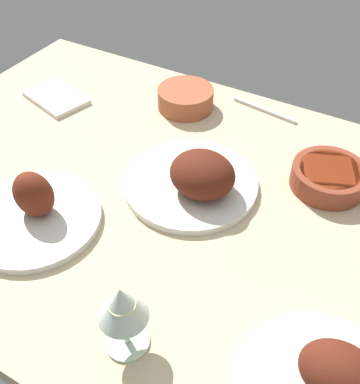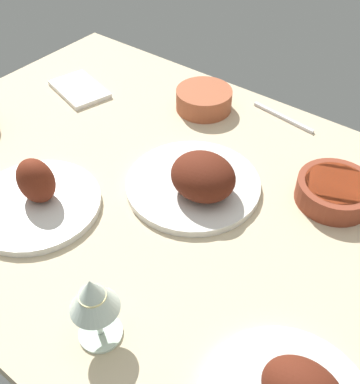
# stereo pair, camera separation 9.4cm
# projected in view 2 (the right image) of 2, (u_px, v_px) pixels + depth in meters

# --- Properties ---
(dining_table) EXTENTS (1.40, 0.90, 0.04)m
(dining_table) POSITION_uv_depth(u_px,v_px,m) (180.00, 206.00, 0.97)
(dining_table) COLOR #C6B28E
(dining_table) RESTS_ON ground
(plate_near_viewer) EXTENTS (0.28, 0.28, 0.10)m
(plate_near_viewer) POSITION_uv_depth(u_px,v_px,m) (198.00, 180.00, 0.95)
(plate_near_viewer) COLOR silver
(plate_near_viewer) RESTS_ON dining_table
(plate_far_side) EXTENTS (0.26, 0.26, 0.11)m
(plate_far_side) POSITION_uv_depth(u_px,v_px,m) (36.00, 197.00, 0.92)
(plate_far_side) COLOR silver
(plate_far_side) RESTS_ON dining_table
(bowl_sauce) EXTENTS (0.16, 0.16, 0.05)m
(bowl_sauce) POSITION_uv_depth(u_px,v_px,m) (335.00, 190.00, 0.94)
(bowl_sauce) COLOR brown
(bowl_sauce) RESTS_ON dining_table
(bowl_soup) EXTENTS (0.14, 0.14, 0.05)m
(bowl_soup) POSITION_uv_depth(u_px,v_px,m) (204.00, 99.00, 1.18)
(bowl_soup) COLOR #A35133
(bowl_soup) RESTS_ON dining_table
(wine_glass) EXTENTS (0.08, 0.08, 0.14)m
(wine_glass) POSITION_uv_depth(u_px,v_px,m) (93.00, 298.00, 0.67)
(wine_glass) COLOR silver
(wine_glass) RESTS_ON dining_table
(folded_napkin) EXTENTS (0.19, 0.15, 0.01)m
(folded_napkin) POSITION_uv_depth(u_px,v_px,m) (79.00, 89.00, 1.26)
(folded_napkin) COLOR white
(folded_napkin) RESTS_ON dining_table
(fork_loose) EXTENTS (0.18, 0.03, 0.01)m
(fork_loose) POSITION_uv_depth(u_px,v_px,m) (283.00, 117.00, 1.16)
(fork_loose) COLOR silver
(fork_loose) RESTS_ON dining_table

